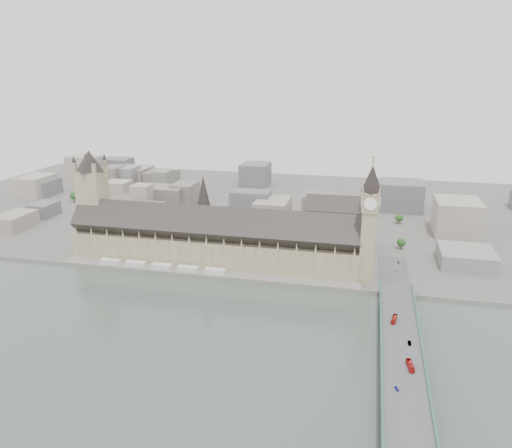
% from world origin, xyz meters
% --- Properties ---
extents(ground, '(900.00, 900.00, 0.00)m').
position_xyz_m(ground, '(0.00, 0.00, 0.00)').
color(ground, '#595651').
rests_on(ground, ground).
extents(river_thames, '(600.00, 600.00, 0.00)m').
position_xyz_m(river_thames, '(0.00, -165.00, 0.00)').
color(river_thames, '#424E46').
rests_on(river_thames, ground).
extents(embankment_wall, '(600.00, 1.50, 3.00)m').
position_xyz_m(embankment_wall, '(0.00, -15.00, 1.50)').
color(embankment_wall, slate).
rests_on(embankment_wall, ground).
extents(river_terrace, '(270.00, 15.00, 2.00)m').
position_xyz_m(river_terrace, '(0.00, -7.50, 1.00)').
color(river_terrace, slate).
rests_on(river_terrace, ground).
extents(terrace_tents, '(118.00, 7.00, 4.00)m').
position_xyz_m(terrace_tents, '(-40.00, -7.00, 4.00)').
color(terrace_tents, silver).
rests_on(terrace_tents, river_terrace).
extents(palace_of_westminster, '(265.00, 40.73, 55.44)m').
position_xyz_m(palace_of_westminster, '(0.00, 19.70, 22.71)').
color(palace_of_westminster, tan).
rests_on(palace_of_westminster, ground).
extents(elizabeth_tower, '(17.00, 17.00, 107.50)m').
position_xyz_m(elizabeth_tower, '(138.00, 8.00, 58.09)').
color(elizabeth_tower, tan).
rests_on(elizabeth_tower, ground).
extents(victoria_tower, '(30.00, 30.00, 100.00)m').
position_xyz_m(victoria_tower, '(-122.00, 26.00, 55.20)').
color(victoria_tower, tan).
rests_on(victoria_tower, ground).
extents(central_tower, '(13.00, 13.00, 48.00)m').
position_xyz_m(central_tower, '(-10.00, 26.00, 57.92)').
color(central_tower, gray).
rests_on(central_tower, ground).
extents(westminster_bridge, '(25.00, 325.00, 10.25)m').
position_xyz_m(westminster_bridge, '(162.00, -87.50, 5.12)').
color(westminster_bridge, '#474749').
rests_on(westminster_bridge, ground).
extents(bridge_parapets, '(25.00, 235.00, 1.15)m').
position_xyz_m(bridge_parapets, '(162.00, -132.00, 10.82)').
color(bridge_parapets, '#325B46').
rests_on(bridge_parapets, westminster_bridge).
extents(westminster_abbey, '(68.00, 36.00, 64.00)m').
position_xyz_m(westminster_abbey, '(110.92, 95.00, 25.08)').
color(westminster_abbey, '#9B948B').
rests_on(westminster_abbey, ground).
extents(city_skyline_inland, '(720.00, 360.00, 38.00)m').
position_xyz_m(city_skyline_inland, '(0.00, 245.00, 19.00)').
color(city_skyline_inland, gray).
rests_on(city_skyline_inland, ground).
extents(park_trees, '(110.00, 30.00, 15.00)m').
position_xyz_m(park_trees, '(-10.00, 60.00, 7.50)').
color(park_trees, '#1D4318').
rests_on(park_trees, ground).
extents(red_bus_north, '(4.53, 12.10, 3.29)m').
position_xyz_m(red_bus_north, '(158.37, -78.02, 11.90)').
color(red_bus_north, '#A51D12').
rests_on(red_bus_north, westminster_bridge).
extents(red_bus_south, '(4.36, 12.04, 3.28)m').
position_xyz_m(red_bus_south, '(165.54, -132.82, 11.89)').
color(red_bus_south, red).
rests_on(red_bus_south, westminster_bridge).
extents(car_blue, '(2.53, 4.03, 1.28)m').
position_xyz_m(car_blue, '(157.51, -155.19, 10.89)').
color(car_blue, '#172396').
rests_on(car_blue, westminster_bridge).
extents(car_silver, '(1.90, 4.87, 1.58)m').
position_xyz_m(car_silver, '(166.74, -106.03, 11.04)').
color(car_silver, gray).
rests_on(car_silver, westminster_bridge).
extents(car_approach, '(2.76, 5.20, 1.44)m').
position_xyz_m(car_approach, '(165.41, 31.71, 10.97)').
color(car_approach, gray).
rests_on(car_approach, westminster_bridge).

